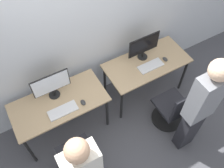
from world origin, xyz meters
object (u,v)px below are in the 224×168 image
keyboard_left (63,111)px  office_chair_right (173,109)px  mouse_left (83,102)px  office_chair_left (79,160)px  monitor_left (51,85)px  mouse_right (165,59)px  keyboard_right (151,66)px  person_right (200,107)px  monitor_right (144,46)px

keyboard_left → office_chair_right: 1.59m
mouse_left → office_chair_left: (-0.35, -0.52, -0.39)m
monitor_left → mouse_right: size_ratio=5.54×
office_chair_left → keyboard_right: (1.48, 0.61, 0.38)m
monitor_left → person_right: 1.84m
monitor_left → monitor_right: 1.41m
keyboard_left → office_chair_left: 0.67m
office_chair_left → monitor_right: monitor_right is taller
mouse_right → office_chair_left: bearing=-160.8°
monitor_right → mouse_right: monitor_right is taller
mouse_right → keyboard_left: bearing=-177.9°
monitor_right → office_chair_right: 1.02m
mouse_left → office_chair_right: bearing=-24.1°
mouse_left → office_chair_right: size_ratio=0.10×
mouse_left → office_chair_left: 0.74m
mouse_left → office_chair_right: (1.17, -0.52, -0.39)m
mouse_left → keyboard_left: bearing=175.8°
keyboard_left → mouse_right: 1.67m
monitor_left → office_chair_left: (-0.07, -0.83, -0.60)m
monitor_left → keyboard_left: (0.00, -0.29, -0.22)m
office_chair_left → mouse_right: office_chair_left is taller
monitor_right → keyboard_right: 0.31m
monitor_left → office_chair_left: bearing=-94.8°
office_chair_right → keyboard_left: bearing=159.4°
monitor_left → office_chair_right: (1.44, -0.83, -0.60)m
monitor_left → office_chair_left: size_ratio=0.57×
monitor_left → keyboard_left: monitor_left is taller
keyboard_left → keyboard_right: 1.41m
monitor_right → office_chair_right: (0.04, -0.82, -0.60)m
mouse_left → mouse_right: bearing=3.4°
keyboard_left → mouse_right: size_ratio=4.22×
mouse_left → keyboard_right: size_ratio=0.24×
monitor_left → mouse_right: bearing=-7.7°
keyboard_right → office_chair_right: bearing=-86.6°
office_chair_left → keyboard_left: bearing=82.6°
mouse_right → office_chair_right: (-0.22, -0.60, -0.39)m
monitor_right → office_chair_right: bearing=-87.5°
keyboard_right → mouse_right: bearing=-0.1°
mouse_right → person_right: size_ratio=0.05×
person_right → mouse_left: bearing=141.7°
office_chair_right → keyboard_right: bearing=93.4°
keyboard_right → person_right: bearing=-90.4°
office_chair_left → monitor_right: bearing=29.1°
monitor_left → office_chair_left: 1.03m
mouse_right → keyboard_right: bearing=179.9°
monitor_left → office_chair_right: monitor_left is taller
office_chair_right → monitor_right: bearing=92.5°
monitor_right → office_chair_right: monitor_right is taller
mouse_right → person_right: (-0.27, -0.97, 0.24)m
monitor_left → mouse_right: 1.70m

